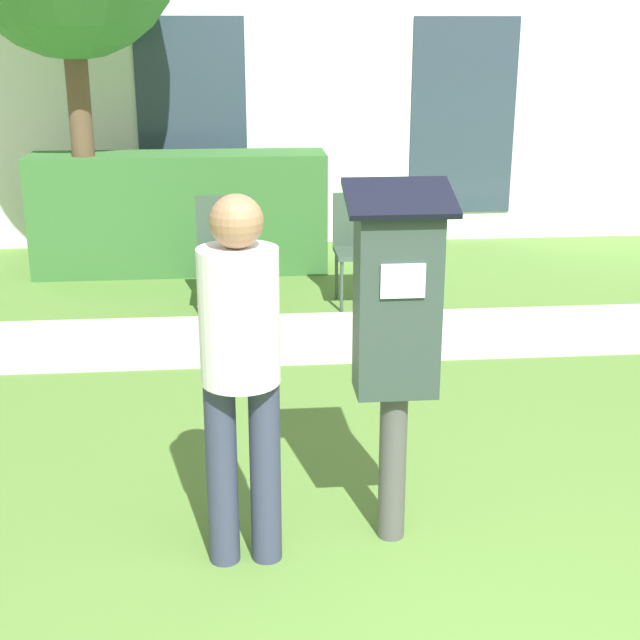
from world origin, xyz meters
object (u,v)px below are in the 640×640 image
person_standing (240,356)px  outdoor_chair_middle (361,239)px  parking_meter (397,321)px  outdoor_chair_left (224,243)px

person_standing → outdoor_chair_middle: bearing=88.5°
parking_meter → outdoor_chair_left: (-0.77, 3.59, -0.49)m
person_standing → outdoor_chair_left: 3.74m
outdoor_chair_middle → person_standing: bearing=-112.2°
person_standing → outdoor_chair_middle: 3.90m
parking_meter → outdoor_chair_middle: size_ratio=1.77×
outdoor_chair_left → person_standing: bearing=-95.3°
outdoor_chair_left → parking_meter: bearing=-85.0°
person_standing → outdoor_chair_middle: (1.00, 3.75, -0.40)m
outdoor_chair_middle → parking_meter: bearing=-102.8°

